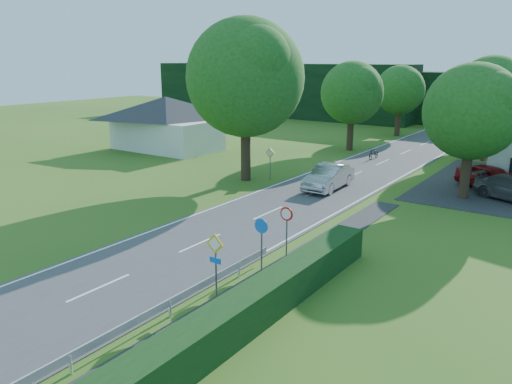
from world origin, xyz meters
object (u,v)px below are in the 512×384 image
Objects in this scene: parked_car_red at (491,178)px; parasol at (509,185)px; moving_car at (329,177)px; streetlight at (471,125)px; motorcycle at (374,154)px.

parasol is (1.33, -1.52, 0.03)m from parked_car_red.
moving_car is at bearing -157.09° from parasol.
parasol is at bearing 20.50° from moving_car.
parasol is (10.59, 4.47, 0.03)m from moving_car.
streetlight is 4.01m from parked_car_red.
streetlight is at bearing -35.31° from motorcycle.
parked_car_red is (1.49, 1.03, -3.57)m from streetlight.
streetlight is 4.56m from parasol.
parasol is at bearing -30.13° from motorcycle.
streetlight reaches higher than parked_car_red.
streetlight is 1.56× the size of moving_car.
streetlight is 9.89m from moving_car.
streetlight is 4.22× the size of motorcycle.
motorcycle is 0.97× the size of parasol.
moving_car is 2.70× the size of motorcycle.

